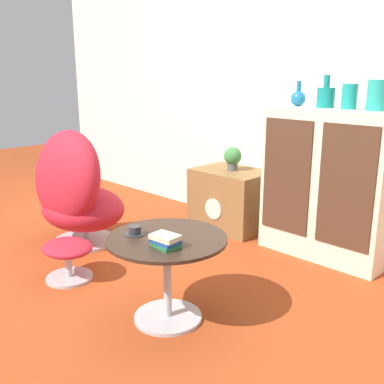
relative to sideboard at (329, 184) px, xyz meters
name	(u,v)px	position (x,y,z in m)	size (l,w,h in m)	color
ground_plane	(129,295)	(-0.53, -1.46, -0.55)	(12.00, 12.00, 0.00)	#9E3D19
wall_back	(291,78)	(-0.53, 0.24, 0.75)	(6.40, 0.06, 2.60)	silver
sideboard	(329,184)	(0.00, 0.00, 0.00)	(0.93, 0.43, 1.10)	beige
tv_console	(231,199)	(-0.90, -0.02, -0.29)	(0.65, 0.48, 0.52)	brown
egg_chair	(75,194)	(-1.50, -1.22, -0.12)	(0.77, 0.71, 0.95)	#B7B7BC
ottoman	(68,253)	(-0.99, -1.59, -0.36)	(0.37, 0.31, 0.27)	#B7B7BC
coffee_table	(167,262)	(-0.15, -1.47, -0.21)	(0.65, 0.65, 0.49)	#B7B7BC
vase_leftmost	(298,98)	(-0.30, 0.00, 0.61)	(0.11, 0.11, 0.18)	#196699
vase_inner_left	(326,96)	(-0.08, 0.00, 0.63)	(0.13, 0.13, 0.23)	#147A75
vase_inner_right	(349,97)	(0.10, 0.00, 0.63)	(0.10, 0.10, 0.17)	teal
vase_rightmost	(377,95)	(0.29, 0.00, 0.65)	(0.13, 0.13, 0.20)	teal
potted_plant	(233,157)	(-0.90, -0.02, 0.08)	(0.15, 0.15, 0.20)	#4C4C51
teacup	(135,231)	(-0.30, -1.56, -0.04)	(0.11, 0.11, 0.05)	#2D2D33
book_stack	(165,241)	(-0.05, -1.56, -0.03)	(0.15, 0.11, 0.07)	#237038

